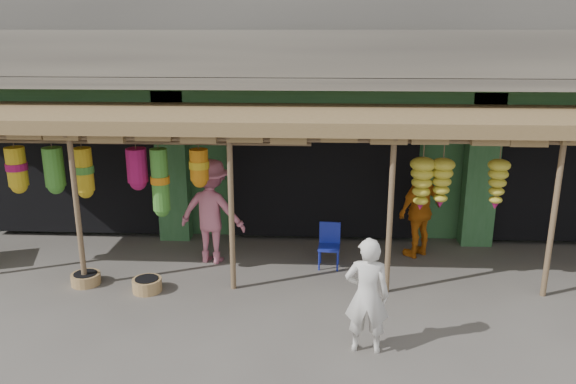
{
  "coord_description": "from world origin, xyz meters",
  "views": [
    {
      "loc": [
        -0.16,
        -8.59,
        4.11
      ],
      "look_at": [
        -0.66,
        1.0,
        1.32
      ],
      "focal_mm": 35.0,
      "sensor_mm": 36.0,
      "label": 1
    }
  ],
  "objects_px": {
    "blue_chair": "(329,242)",
    "person_vendor": "(420,210)",
    "person_shopper": "(212,211)",
    "person_front": "(367,296)"
  },
  "relations": [
    {
      "from": "blue_chair",
      "to": "person_vendor",
      "type": "xyz_separation_m",
      "value": [
        1.68,
        0.56,
        0.46
      ]
    },
    {
      "from": "blue_chair",
      "to": "person_shopper",
      "type": "relative_size",
      "value": 0.41
    },
    {
      "from": "blue_chair",
      "to": "person_vendor",
      "type": "distance_m",
      "value": 1.83
    },
    {
      "from": "person_front",
      "to": "blue_chair",
      "type": "bearing_deg",
      "value": -75.38
    },
    {
      "from": "person_front",
      "to": "person_shopper",
      "type": "bearing_deg",
      "value": -42.56
    },
    {
      "from": "blue_chair",
      "to": "person_shopper",
      "type": "height_order",
      "value": "person_shopper"
    },
    {
      "from": "person_vendor",
      "to": "person_shopper",
      "type": "bearing_deg",
      "value": -32.7
    },
    {
      "from": "person_vendor",
      "to": "person_shopper",
      "type": "height_order",
      "value": "person_shopper"
    },
    {
      "from": "person_front",
      "to": "person_shopper",
      "type": "relative_size",
      "value": 0.83
    },
    {
      "from": "person_front",
      "to": "person_vendor",
      "type": "xyz_separation_m",
      "value": [
        1.25,
        3.34,
        0.11
      ]
    }
  ]
}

